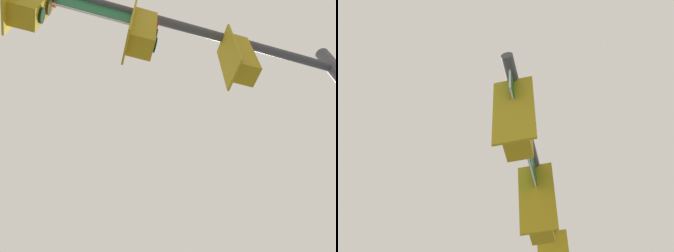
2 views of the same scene
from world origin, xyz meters
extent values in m
cylinder|color=#47474C|center=(-2.28, -8.00, 6.62)|extent=(5.66, 0.98, 0.16)
cube|color=gold|center=(-2.94, -7.91, 5.95)|extent=(0.11, 0.52, 1.30)
cube|color=#B79314|center=(-3.12, -7.88, 5.95)|extent=(0.40, 0.37, 1.10)
cylinder|color=#B79314|center=(-3.12, -7.88, 6.56)|extent=(0.04, 0.04, 0.12)
cylinder|color=red|center=(-3.32, -7.85, 6.28)|extent=(0.06, 0.22, 0.22)
cylinder|color=#392D05|center=(-3.32, -7.85, 5.95)|extent=(0.06, 0.22, 0.22)
cylinder|color=black|center=(-3.32, -7.85, 5.62)|extent=(0.06, 0.22, 0.22)
cube|color=gold|center=(-1.39, -8.13, 5.95)|extent=(0.11, 0.52, 1.30)
cube|color=#B79314|center=(-1.57, -8.11, 5.95)|extent=(0.40, 0.37, 1.10)
cylinder|color=#B79314|center=(-1.57, -8.11, 6.56)|extent=(0.04, 0.04, 0.12)
cylinder|color=red|center=(-1.77, -8.08, 6.28)|extent=(0.06, 0.22, 0.22)
cylinder|color=#392D05|center=(-1.77, -8.08, 5.95)|extent=(0.06, 0.22, 0.22)
cylinder|color=black|center=(-1.77, -8.08, 5.62)|extent=(0.06, 0.22, 0.22)
cube|color=gold|center=(0.16, -8.36, 5.95)|extent=(0.11, 0.52, 1.30)
cube|color=#B79314|center=(-0.02, -8.33, 5.95)|extent=(0.40, 0.37, 1.10)
cylinder|color=red|center=(-0.22, -8.31, 6.28)|extent=(0.06, 0.22, 0.22)
cylinder|color=#392D05|center=(-0.22, -8.31, 5.95)|extent=(0.06, 0.22, 0.22)
cylinder|color=black|center=(-0.22, -8.31, 5.62)|extent=(0.06, 0.22, 0.22)
cube|color=#0F602D|center=(-0.57, -8.25, 6.33)|extent=(1.83, 0.31, 0.38)
cube|color=white|center=(-0.57, -8.25, 6.33)|extent=(1.89, 0.30, 0.44)
camera|label=1|loc=(-1.14, -6.20, 1.25)|focal=35.00mm
camera|label=2|loc=(3.44, -8.20, 1.26)|focal=50.00mm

